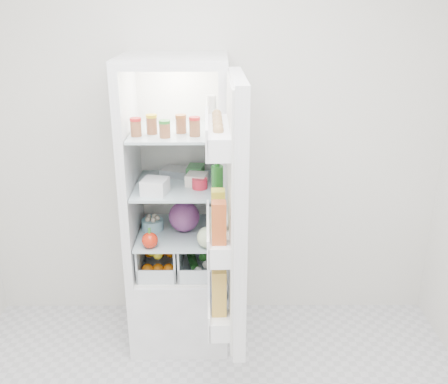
{
  "coord_description": "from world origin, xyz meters",
  "views": [
    {
      "loc": [
        0.07,
        -1.6,
        2.08
      ],
      "look_at": [
        0.08,
        0.95,
        1.1
      ],
      "focal_mm": 40.0,
      "sensor_mm": 36.0,
      "label": 1
    }
  ],
  "objects_px": {
    "red_cabbage": "(184,217)",
    "fridge_door": "(231,218)",
    "mushroom_bowl": "(153,224)",
    "refrigerator": "(180,239)"
  },
  "relations": [
    {
      "from": "red_cabbage",
      "to": "fridge_door",
      "type": "height_order",
      "value": "fridge_door"
    },
    {
      "from": "red_cabbage",
      "to": "mushroom_bowl",
      "type": "xyz_separation_m",
      "value": [
        -0.2,
        0.02,
        -0.06
      ]
    },
    {
      "from": "mushroom_bowl",
      "to": "red_cabbage",
      "type": "bearing_deg",
      "value": -6.32
    },
    {
      "from": "red_cabbage",
      "to": "mushroom_bowl",
      "type": "relative_size",
      "value": 1.39
    },
    {
      "from": "refrigerator",
      "to": "mushroom_bowl",
      "type": "bearing_deg",
      "value": -170.96
    },
    {
      "from": "refrigerator",
      "to": "fridge_door",
      "type": "relative_size",
      "value": 1.38
    },
    {
      "from": "refrigerator",
      "to": "mushroom_bowl",
      "type": "xyz_separation_m",
      "value": [
        -0.17,
        -0.03,
        0.11
      ]
    },
    {
      "from": "red_cabbage",
      "to": "fridge_door",
      "type": "relative_size",
      "value": 0.14
    },
    {
      "from": "red_cabbage",
      "to": "mushroom_bowl",
      "type": "distance_m",
      "value": 0.21
    },
    {
      "from": "fridge_door",
      "to": "refrigerator",
      "type": "bearing_deg",
      "value": 24.22
    }
  ]
}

